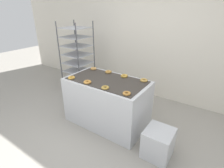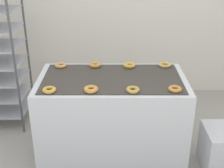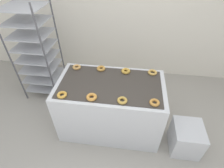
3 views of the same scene
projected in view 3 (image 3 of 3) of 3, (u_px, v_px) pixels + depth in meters
name	position (u px, v px, depth m)	size (l,w,h in m)	color
ground_plane	(104.00, 165.00, 2.25)	(14.00, 14.00, 0.00)	#9E998E
wall_back	(123.00, 1.00, 2.94)	(8.00, 0.05, 2.80)	silver
fryer_machine	(111.00, 106.00, 2.46)	(1.37, 0.77, 0.83)	silver
baking_rack_cart	(36.00, 51.00, 2.78)	(0.59, 0.55, 1.65)	#4C4C51
glaze_bin	(186.00, 138.00, 2.31)	(0.37, 0.39, 0.41)	silver
donut_near_left	(62.00, 95.00, 2.01)	(0.12, 0.12, 0.03)	gold
donut_near_midleft	(92.00, 97.00, 1.98)	(0.12, 0.12, 0.04)	#CD8B3B
donut_near_midright	(122.00, 100.00, 1.94)	(0.11, 0.11, 0.03)	gold
donut_near_right	(155.00, 103.00, 1.92)	(0.11, 0.11, 0.03)	#C28339
donut_far_left	(77.00, 67.00, 2.43)	(0.12, 0.12, 0.03)	tan
donut_far_midleft	(101.00, 68.00, 2.41)	(0.12, 0.12, 0.04)	#BC863B
donut_far_midright	(126.00, 71.00, 2.36)	(0.12, 0.12, 0.04)	gold
donut_far_right	(152.00, 72.00, 2.34)	(0.12, 0.12, 0.03)	gold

